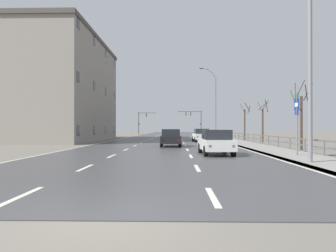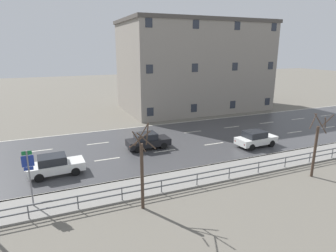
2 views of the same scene
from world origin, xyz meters
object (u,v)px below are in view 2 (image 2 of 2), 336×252
car_near_right (55,165)px  car_distant (256,139)px  highway_sign (29,172)px  car_mid_centre (148,141)px  brick_building (194,66)px

car_near_right → car_distant: 18.42m
highway_sign → car_mid_centre: highway_sign is taller
highway_sign → brick_building: size_ratio=0.17×
car_mid_centre → highway_sign: bearing=-53.9°
car_near_right → car_distant: size_ratio=1.00×
car_near_right → car_distant: bearing=85.6°
brick_building → car_near_right: bearing=-48.9°
car_near_right → car_mid_centre: 8.91m
car_mid_centre → brick_building: brick_building is taller
highway_sign → car_mid_centre: 12.42m
car_mid_centre → car_near_right: bearing=-71.4°
highway_sign → car_near_right: bearing=161.8°
car_near_right → brick_building: bearing=128.4°
car_distant → brick_building: size_ratio=0.19×
brick_building → car_mid_centre: bearing=-39.7°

